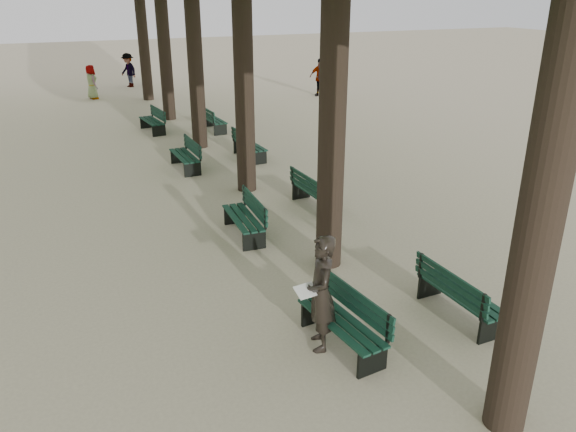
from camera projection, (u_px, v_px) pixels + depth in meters
name	position (u px, v px, depth m)	size (l,w,h in m)	color
ground	(330.00, 364.00, 8.48)	(120.00, 120.00, 0.00)	#BDB18F
bench_left_0	(342.00, 332.00, 8.80)	(0.77, 1.85, 0.92)	black
bench_left_1	(244.00, 225.00, 12.76)	(0.65, 1.83, 0.92)	black
bench_left_2	(185.00, 161.00, 17.48)	(0.63, 1.82, 0.92)	black
bench_left_3	(152.00, 125.00, 22.04)	(0.78, 1.85, 0.92)	black
bench_right_0	(459.00, 303.00, 9.60)	(0.61, 1.81, 0.92)	black
bench_right_1	(315.00, 198.00, 14.40)	(0.64, 1.82, 0.92)	black
bench_right_2	(250.00, 150.00, 18.63)	(0.67, 1.83, 0.92)	black
bench_right_3	(214.00, 124.00, 22.22)	(0.67, 1.83, 0.92)	black
man_with_map	(321.00, 293.00, 8.56)	(0.73, 0.84, 1.90)	black
pedestrian_b	(128.00, 70.00, 31.88)	(1.21, 0.38, 1.88)	#262628
pedestrian_c	(320.00, 77.00, 29.18)	(1.13, 0.38, 1.92)	#262628
pedestrian_d	(91.00, 82.00, 28.44)	(0.83, 0.34, 1.69)	#262628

